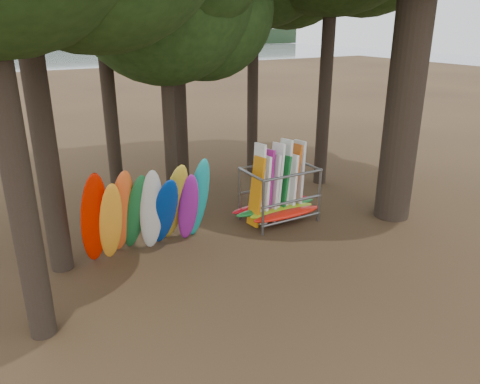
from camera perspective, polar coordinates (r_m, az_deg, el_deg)
ground at (r=14.55m, az=4.16°, el=-6.73°), size 120.00×120.00×0.00m
lake at (r=71.38m, az=-24.49°, el=13.24°), size 160.00×160.00×0.00m
kayak_row at (r=13.86m, az=-10.98°, el=-2.26°), size 4.02×1.93×3.06m
storage_rack at (r=16.14m, az=4.75°, el=-0.39°), size 3.22×1.55×2.79m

